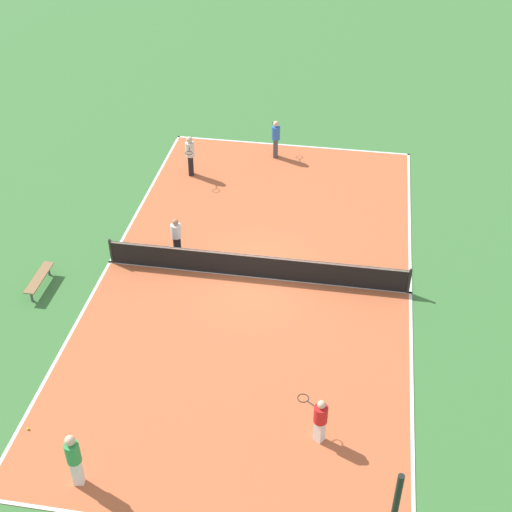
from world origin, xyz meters
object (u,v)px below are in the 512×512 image
player_near_blue (276,136)px  tennis_ball_right_alley (28,429)px  tennis_net (256,265)px  player_coach_red (320,418)px  player_near_white (176,235)px  player_far_green (74,457)px  bench (39,278)px  player_far_white (190,153)px

player_near_blue → tennis_ball_right_alley: 16.47m
tennis_net → player_coach_red: 7.03m
player_coach_red → player_near_blue: player_near_blue is taller
tennis_net → player_near_white: (2.94, -0.85, 0.33)m
player_far_green → bench: bearing=-69.4°
bench → player_far_green: 8.14m
tennis_net → player_near_white: player_near_white is taller
bench → player_far_white: bearing=158.4°
player_coach_red → tennis_ball_right_alley: 7.70m
player_far_white → player_far_green: bearing=-7.4°
bench → player_near_white: (-4.01, -2.55, 0.45)m
player_coach_red → tennis_net: bearing=-31.7°
player_coach_red → player_near_blue: size_ratio=0.86×
bench → player_far_white: 8.67m
bench → tennis_ball_right_alley: 6.09m
bench → tennis_ball_right_alley: (-2.07, 5.71, -0.33)m
tennis_net → player_near_blue: 8.48m
tennis_net → tennis_ball_right_alley: tennis_net is taller
player_coach_red → player_near_white: size_ratio=0.99×
player_far_green → player_coach_red: bearing=-166.9°
player_far_green → player_near_blue: size_ratio=1.03×
player_near_white → tennis_net: bearing=141.0°
player_near_white → tennis_ball_right_alley: player_near_white is taller
player_far_white → player_coach_red: (-6.49, 12.82, -0.19)m
bench → player_coach_red: 10.79m
player_far_white → player_near_blue: bearing=112.7°
player_near_white → player_far_green: bearing=67.1°
player_near_blue → player_far_white: bearing=114.0°
player_far_white → player_near_white: (-0.83, 5.49, -0.19)m
bench → player_coach_red: bearing=63.7°
player_coach_red → player_near_white: (5.66, -7.32, 0.00)m
player_far_green → tennis_ball_right_alley: player_far_green is taller
tennis_net → player_coach_red: size_ratio=7.06×
player_far_green → player_near_blue: bearing=-106.9°
player_near_white → player_near_blue: size_ratio=0.87×
tennis_ball_right_alley → tennis_net: bearing=-123.3°
bench → player_near_white: player_near_white is taller
player_far_white → player_near_white: 5.56m
tennis_net → player_far_white: bearing=-59.3°
bench → tennis_ball_right_alley: bench is taller
bench → player_coach_red: (-9.66, 4.77, 0.45)m
player_coach_red → player_near_blue: 15.28m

